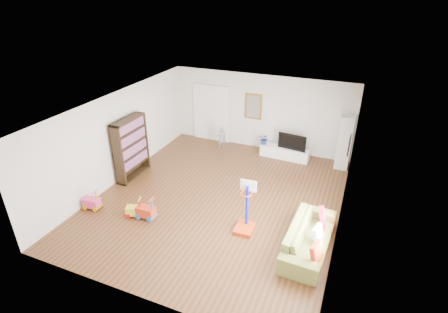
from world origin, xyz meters
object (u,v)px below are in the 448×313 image
at_px(media_console, 285,153).
at_px(bookshelf, 131,148).
at_px(sofa, 309,237).
at_px(basketball_hoop, 245,208).

height_order(media_console, bookshelf, bookshelf).
relative_size(bookshelf, sofa, 0.86).
height_order(media_console, sofa, sofa).
xyz_separation_m(bookshelf, sofa, (5.70, -1.29, -0.63)).
bearing_deg(sofa, bookshelf, 79.78).
height_order(bookshelf, basketball_hoop, bookshelf).
relative_size(media_console, basketball_hoop, 1.27).
relative_size(sofa, basketball_hoop, 1.67).
relative_size(bookshelf, basketball_hoop, 1.44).
distance_m(bookshelf, basketball_hoop, 4.32).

